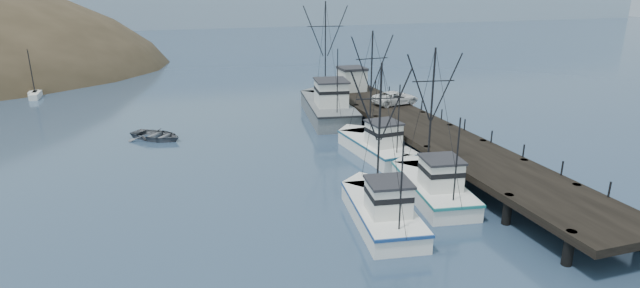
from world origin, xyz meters
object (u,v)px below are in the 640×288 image
object	(u,v)px
pickup_truck	(396,98)
trawler_near	(431,185)
trawler_mid	(381,209)
pier_shed	(352,79)
work_vessel	(328,106)
motorboat	(157,139)
pier	(425,130)
trawler_far	(375,145)

from	to	relation	value
pickup_truck	trawler_near	bearing A→B (deg)	154.05
trawler_mid	pickup_truck	size ratio (longest dim) A/B	2.02
trawler_near	pickup_truck	distance (m)	19.70
trawler_near	pier_shed	size ratio (longest dim) A/B	3.32
trawler_near	work_vessel	world-z (taller)	work_vessel
work_vessel	motorboat	world-z (taller)	work_vessel
pickup_truck	motorboat	distance (m)	24.80
pier	trawler_mid	bearing A→B (deg)	-129.09
trawler_far	pier_shed	size ratio (longest dim) A/B	3.41
pier	trawler_far	world-z (taller)	trawler_far
trawler_mid	motorboat	xyz separation A→B (m)	(-13.25, 22.66, -0.82)
trawler_mid	pier	bearing A→B (deg)	50.91
trawler_near	pickup_truck	xyz separation A→B (m)	(6.28, 18.58, 1.88)
trawler_near	pickup_truck	bearing A→B (deg)	71.33
pier_shed	trawler_near	bearing A→B (deg)	-99.60
trawler_mid	pier_shed	size ratio (longest dim) A/B	3.20
work_vessel	pickup_truck	distance (m)	7.76
work_vessel	pickup_truck	xyz separation A→B (m)	(6.14, -4.51, 1.48)
trawler_far	pickup_truck	distance (m)	11.10
pickup_truck	pier	bearing A→B (deg)	163.40
pier	pickup_truck	xyz separation A→B (m)	(1.47, 8.94, 1.01)
pier	pier_shed	size ratio (longest dim) A/B	13.75
trawler_mid	pier_shed	bearing A→B (deg)	71.90
pickup_truck	work_vessel	bearing A→B (deg)	46.44
pier	trawler_near	bearing A→B (deg)	-116.51
trawler_far	pier_shed	bearing A→B (deg)	75.04
trawler_near	motorboat	world-z (taller)	trawler_near
trawler_far	pier	bearing A→B (deg)	-0.19
pier	pickup_truck	size ratio (longest dim) A/B	8.70
pier	pickup_truck	distance (m)	9.11
trawler_far	work_vessel	distance (m)	13.43
pier	trawler_mid	size ratio (longest dim) A/B	4.30
pier	trawler_near	world-z (taller)	trawler_near
trawler_near	trawler_far	bearing A→B (deg)	90.38
trawler_near	work_vessel	bearing A→B (deg)	89.66
trawler_mid	work_vessel	bearing A→B (deg)	78.49
trawler_far	trawler_near	bearing A→B (deg)	-89.62
pier_shed	motorboat	bearing A→B (deg)	-163.33
work_vessel	pickup_truck	size ratio (longest dim) A/B	3.05
work_vessel	pier_shed	world-z (taller)	work_vessel
trawler_mid	trawler_far	bearing A→B (deg)	67.64
motorboat	pickup_truck	bearing A→B (deg)	-51.99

